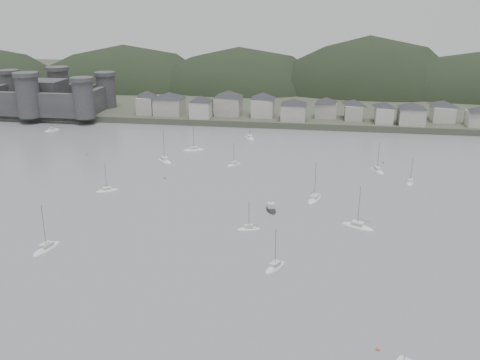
# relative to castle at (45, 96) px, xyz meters

# --- Properties ---
(ground) EXTENTS (900.00, 900.00, 0.00)m
(ground) POSITION_rel_castle_xyz_m (120.00, -179.80, -10.96)
(ground) COLOR slate
(ground) RESTS_ON ground
(far_shore_land) EXTENTS (900.00, 250.00, 3.00)m
(far_shore_land) POSITION_rel_castle_xyz_m (120.00, 115.20, -9.46)
(far_shore_land) COLOR #383D2D
(far_shore_land) RESTS_ON ground
(forested_ridge) EXTENTS (851.55, 103.94, 102.57)m
(forested_ridge) POSITION_rel_castle_xyz_m (124.83, 89.60, -22.25)
(forested_ridge) COLOR black
(forested_ridge) RESTS_ON ground
(castle) EXTENTS (66.00, 43.00, 20.00)m
(castle) POSITION_rel_castle_xyz_m (0.00, 0.00, 0.00)
(castle) COLOR #343437
(castle) RESTS_ON far_shore_land
(waterfront_town) EXTENTS (451.48, 28.46, 12.92)m
(waterfront_town) POSITION_rel_castle_xyz_m (170.59, 3.54, -2.30)
(waterfront_town) COLOR gray
(waterfront_town) RESTS_ON far_shore_land
(sailboat_lead) EXTENTS (5.72, 6.56, 9.10)m
(sailboat_lead) POSITION_rel_castle_xyz_m (112.26, -70.59, -10.78)
(sailboat_lead) COLOR silver
(sailboat_lead) RESTS_ON ground
(moored_fleet) EXTENTS (258.39, 179.50, 13.07)m
(moored_fleet) POSITION_rel_castle_xyz_m (98.63, -117.87, -10.79)
(moored_fleet) COLOR silver
(moored_fleet) RESTS_ON ground
(motor_launch_far) EXTENTS (4.62, 7.55, 3.71)m
(motor_launch_far) POSITION_rel_castle_xyz_m (130.48, -113.04, -10.67)
(motor_launch_far) COLOR black
(motor_launch_far) RESTS_ON ground
(mooring_buoys) EXTENTS (115.91, 129.63, 0.70)m
(mooring_buoys) POSITION_rel_castle_xyz_m (115.65, -115.63, -10.81)
(mooring_buoys) COLOR #B25D3B
(mooring_buoys) RESTS_ON ground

